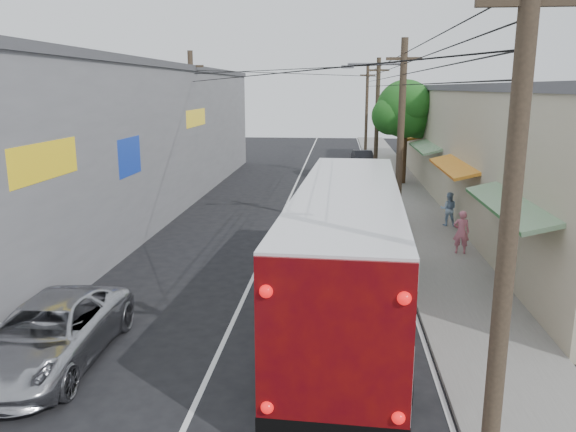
# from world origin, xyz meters

# --- Properties ---
(ground) EXTENTS (120.00, 120.00, 0.00)m
(ground) POSITION_xyz_m (0.00, 0.00, 0.00)
(ground) COLOR black
(ground) RESTS_ON ground
(sidewalk) EXTENTS (3.00, 80.00, 0.12)m
(sidewalk) POSITION_xyz_m (6.50, 20.00, 0.06)
(sidewalk) COLOR slate
(sidewalk) RESTS_ON ground
(building_right) EXTENTS (7.09, 40.00, 6.25)m
(building_right) POSITION_xyz_m (10.99, 22.00, 3.15)
(building_right) COLOR #B2AA8D
(building_right) RESTS_ON ground
(building_left) EXTENTS (7.20, 36.00, 7.25)m
(building_left) POSITION_xyz_m (-8.50, 18.00, 3.65)
(building_left) COLOR gray
(building_left) RESTS_ON ground
(utility_poles) EXTENTS (11.80, 45.28, 8.00)m
(utility_poles) POSITION_xyz_m (3.13, 20.33, 4.13)
(utility_poles) COLOR #473828
(utility_poles) RESTS_ON ground
(street_tree) EXTENTS (4.40, 4.00, 6.60)m
(street_tree) POSITION_xyz_m (6.87, 26.02, 4.67)
(street_tree) COLOR #3F2B19
(street_tree) RESTS_ON ground
(coach_bus) EXTENTS (3.34, 12.51, 3.57)m
(coach_bus) POSITION_xyz_m (3.01, 4.40, 1.85)
(coach_bus) COLOR white
(coach_bus) RESTS_ON ground
(jeepney) EXTENTS (2.47, 5.19, 1.43)m
(jeepney) POSITION_xyz_m (-3.67, 1.00, 0.71)
(jeepney) COLOR #B3B3BA
(jeepney) RESTS_ON ground
(parked_suv) EXTENTS (3.27, 6.34, 1.76)m
(parked_suv) POSITION_xyz_m (3.80, 13.99, 0.88)
(parked_suv) COLOR #AAABB3
(parked_suv) RESTS_ON ground
(parked_car_mid) EXTENTS (1.74, 4.29, 1.46)m
(parked_car_mid) POSITION_xyz_m (4.60, 25.02, 0.73)
(parked_car_mid) COLOR #2B2A30
(parked_car_mid) RESTS_ON ground
(parked_car_far) EXTENTS (1.84, 4.16, 1.33)m
(parked_car_far) POSITION_xyz_m (4.60, 33.64, 0.66)
(parked_car_far) COLOR black
(parked_car_far) RESTS_ON ground
(pedestrian_near) EXTENTS (0.62, 0.45, 1.61)m
(pedestrian_near) POSITION_xyz_m (7.26, 10.30, 0.92)
(pedestrian_near) COLOR #D8728A
(pedestrian_near) RESTS_ON sidewalk
(pedestrian_far) EXTENTS (0.80, 0.67, 1.49)m
(pedestrian_far) POSITION_xyz_m (7.60, 14.61, 0.87)
(pedestrian_far) COLOR #9ABDE1
(pedestrian_far) RESTS_ON sidewalk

